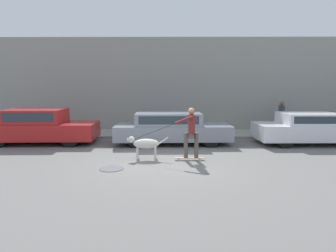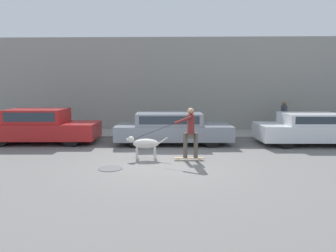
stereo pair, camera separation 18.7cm
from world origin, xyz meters
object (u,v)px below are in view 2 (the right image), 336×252
object	(u,v)px
parked_car_1	(172,128)
skateboarder	(190,131)
parked_car_0	(42,127)
parked_car_2	(314,129)
dog	(145,144)
pedestrian_with_bag	(284,115)

from	to	relation	value
parked_car_1	skateboarder	size ratio (longest dim) A/B	2.01
parked_car_0	parked_car_1	world-z (taller)	parked_car_0
parked_car_2	dog	world-z (taller)	parked_car_2
parked_car_2	skateboarder	bearing A→B (deg)	-152.98
parked_car_2	pedestrian_with_bag	distance (m)	2.55
parked_car_1	pedestrian_with_bag	size ratio (longest dim) A/B	3.08
parked_car_1	dog	distance (m)	2.70
parked_car_1	parked_car_2	size ratio (longest dim) A/B	1.02
pedestrian_with_bag	skateboarder	bearing A→B (deg)	-126.19
parked_car_0	dog	size ratio (longest dim) A/B	3.41
dog	skateboarder	world-z (taller)	skateboarder
parked_car_1	pedestrian_with_bag	world-z (taller)	pedestrian_with_bag
parked_car_0	parked_car_2	size ratio (longest dim) A/B	0.98
skateboarder	pedestrian_with_bag	xyz separation A→B (m)	(4.72, 5.22, -0.01)
skateboarder	parked_car_0	bearing A→B (deg)	-26.11
parked_car_0	parked_car_1	bearing A→B (deg)	-1.69
parked_car_0	dog	world-z (taller)	parked_car_0
dog	skateboarder	xyz separation A→B (m)	(1.44, -0.15, 0.46)
dog	parked_car_0	bearing A→B (deg)	-31.24
parked_car_2	dog	distance (m)	6.98
dog	parked_car_2	bearing A→B (deg)	-159.89
parked_car_2	skateboarder	xyz separation A→B (m)	(-5.05, -2.72, 0.33)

